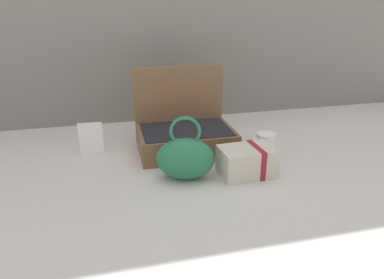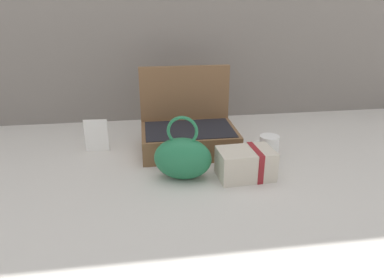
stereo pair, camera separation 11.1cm
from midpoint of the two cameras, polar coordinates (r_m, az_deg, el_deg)
ground_plane at (r=1.34m, az=1.93°, el=-3.99°), size 6.00×6.00×0.00m
open_suitcase at (r=1.44m, az=1.56°, el=1.36°), size 0.38×0.27×0.33m
teal_pouch_handbag at (r=1.20m, az=1.13°, el=-3.05°), size 0.22×0.15×0.23m
cream_toiletry_bag at (r=1.24m, az=11.42°, el=-3.92°), size 0.20×0.13×0.11m
coffee_mug at (r=1.40m, az=14.52°, el=-1.27°), size 0.11×0.08×0.10m
info_card_left at (r=1.46m, az=-13.27°, el=0.61°), size 0.09×0.01×0.14m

